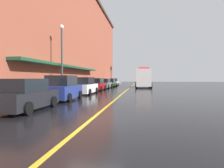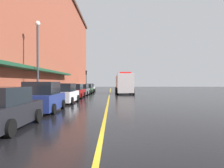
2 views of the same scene
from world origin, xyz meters
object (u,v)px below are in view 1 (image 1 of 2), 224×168
object	(u,v)px
parked_car_1	(63,89)
traffic_light_near	(111,72)
parked_car_0	(26,96)
parking_meter_0	(79,83)
parked_car_2	(84,86)
street_lamp_left	(62,51)
parked_car_6	(114,82)
parked_car_4	(104,84)
parking_meter_1	(89,82)
parked_car_5	(110,83)
parked_car_3	(97,85)
parking_meter_2	(78,83)
parking_meter_3	(84,83)
box_truck	(143,78)

from	to	relation	value
parked_car_1	traffic_light_near	xyz separation A→B (m)	(-1.27, 32.55, 2.27)
parked_car_0	parking_meter_0	xyz separation A→B (m)	(-1.36, 13.13, 0.27)
parked_car_2	street_lamp_left	xyz separation A→B (m)	(-2.00, -1.13, 3.57)
parked_car_1	parked_car_6	world-z (taller)	parked_car_1
parked_car_4	parking_meter_1	distance (m)	4.83
parked_car_1	parked_car_5	distance (m)	22.81
parked_car_0	parked_car_1	size ratio (longest dim) A/B	0.98
parked_car_3	parking_meter_2	bearing A→B (deg)	160.52
street_lamp_left	parked_car_2	bearing A→B (deg)	29.47
parked_car_0	parking_meter_2	size ratio (longest dim) A/B	3.14
parking_meter_0	parked_car_1	bearing A→B (deg)	-80.74
parked_car_6	parking_meter_3	world-z (taller)	parked_car_6
parked_car_2	parked_car_5	xyz separation A→B (m)	(0.01, 17.23, -0.10)
parked_car_5	street_lamp_left	world-z (taller)	street_lamp_left
parked_car_4	traffic_light_near	xyz separation A→B (m)	(-1.27, 15.30, 2.40)
parked_car_6	box_truck	bearing A→B (deg)	-138.05
parking_meter_1	street_lamp_left	world-z (taller)	street_lamp_left
parked_car_3	parked_car_6	xyz separation A→B (m)	(-0.01, 16.42, -0.04)
parked_car_6	traffic_light_near	xyz separation A→B (m)	(-1.25, 4.53, 2.40)
parked_car_3	street_lamp_left	size ratio (longest dim) A/B	0.66
parked_car_4	parking_meter_2	bearing A→B (deg)	172.56
parked_car_5	parking_meter_0	size ratio (longest dim) A/B	3.15
parked_car_2	parking_meter_0	size ratio (longest dim) A/B	3.30
parked_car_2	parked_car_5	world-z (taller)	parked_car_2
parked_car_0	parking_meter_0	distance (m)	13.20
parked_car_4	traffic_light_near	distance (m)	15.54
parking_meter_3	street_lamp_left	xyz separation A→B (m)	(-0.60, -5.84, 3.34)
parked_car_0	parked_car_4	distance (m)	22.21
parked_car_3	parked_car_4	bearing A→B (deg)	-0.42
parking_meter_1	parking_meter_3	bearing A→B (deg)	-90.00
parking_meter_0	street_lamp_left	size ratio (longest dim) A/B	0.19
parked_car_3	parked_car_4	size ratio (longest dim) A/B	0.98
parking_meter_2	parked_car_2	bearing A→B (deg)	-58.10
parked_car_2	parking_meter_3	size ratio (longest dim) A/B	3.30
parked_car_6	box_truck	distance (m)	9.42
parking_meter_2	street_lamp_left	bearing A→B (deg)	-100.09
parked_car_2	parked_car_3	bearing A→B (deg)	1.82
parked_car_6	parking_meter_2	distance (m)	20.24
parking_meter_1	traffic_light_near	bearing A→B (deg)	89.82
parking_meter_1	street_lamp_left	xyz separation A→B (m)	(-0.60, -8.17, 3.34)
box_truck	parking_meter_0	xyz separation A→B (m)	(-7.70, -12.97, -0.58)
parked_car_0	parking_meter_3	world-z (taller)	parked_car_0
parked_car_6	parked_car_5	bearing A→B (deg)	-179.99
parking_meter_2	parked_car_1	bearing A→B (deg)	-80.33
parked_car_0	parked_car_1	distance (m)	4.95
street_lamp_left	parking_meter_1	bearing A→B (deg)	85.80
parked_car_6	box_truck	world-z (taller)	box_truck
box_truck	parking_meter_2	size ratio (longest dim) A/B	6.31
parking_meter_1	street_lamp_left	bearing A→B (deg)	-94.20
parked_car_6	parked_car_0	bearing A→B (deg)	179.06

